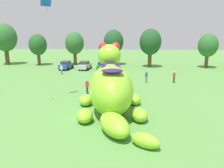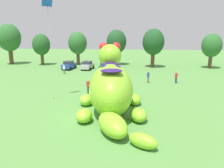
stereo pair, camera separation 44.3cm
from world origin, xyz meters
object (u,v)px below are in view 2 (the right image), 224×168
car_silver (88,65)px  tethered_flying_kite (47,1)px  spectator_near_inflatable (88,87)px  spectator_wandering (176,77)px  giant_inflatable_creature (111,88)px  spectator_mid_field (64,69)px  car_blue (69,65)px  spectator_by_cars (119,78)px  spectator_far_side (148,77)px  car_green (105,66)px

car_silver → tethered_flying_kite: bearing=-88.3°
car_silver → spectator_near_inflatable: car_silver is taller
spectator_wandering → tethered_flying_kite: 20.06m
giant_inflatable_creature → spectator_mid_field: size_ratio=6.87×
car_blue → spectator_wandering: (19.32, -10.47, -0.01)m
spectator_mid_field → spectator_by_cars: same height
tethered_flying_kite → giant_inflatable_creature: bearing=-26.6°
tethered_flying_kite → spectator_far_side: bearing=40.5°
car_silver → spectator_near_inflatable: (3.95, -17.46, -0.01)m
car_green → spectator_by_cars: bearing=-72.6°
spectator_wandering → spectator_near_inflatable: bearing=-149.3°
car_blue → spectator_near_inflatable: bearing=-65.9°
spectator_far_side → giant_inflatable_creature: bearing=-107.7°
spectator_wandering → tethered_flying_kite: (-14.91, -9.54, 9.44)m
spectator_by_cars → tethered_flying_kite: bearing=-129.1°
spectator_near_inflatable → car_silver: bearing=102.7°
car_green → tethered_flying_kite: size_ratio=0.38×
car_green → spectator_wandering: size_ratio=2.47×
giant_inflatable_creature → tethered_flying_kite: 11.05m
spectator_far_side → tethered_flying_kite: (-10.86, -9.28, 9.44)m
spectator_by_cars → tethered_flying_kite: (-6.66, -8.21, 9.44)m
giant_inflatable_creature → spectator_by_cars: size_ratio=6.87×
spectator_near_inflatable → spectator_far_side: 10.01m
spectator_near_inflatable → tethered_flying_kite: (-3.35, -2.66, 9.44)m
car_green → spectator_mid_field: 8.34m
car_blue → spectator_wandering: size_ratio=2.48×
spectator_near_inflatable → spectator_by_cars: (3.32, 5.55, 0.00)m
spectator_mid_field → spectator_far_side: bearing=-20.6°
car_green → tethered_flying_kite: tethered_flying_kite is taller
spectator_near_inflatable → spectator_wandering: 13.45m
car_silver → car_green: same height
tethered_flying_kite → spectator_near_inflatable: bearing=38.5°
giant_inflatable_creature → car_blue: 26.00m
car_green → spectator_mid_field: size_ratio=2.47×
giant_inflatable_creature → car_silver: giant_inflatable_creature is taller
giant_inflatable_creature → tethered_flying_kite: size_ratio=1.05×
spectator_near_inflatable → spectator_mid_field: bearing=120.2°
car_green → spectator_wandering: car_green is taller
spectator_by_cars → car_green: bearing=107.4°
spectator_mid_field → tethered_flying_kite: (3.69, -14.74, 9.44)m
car_blue → spectator_far_side: bearing=-35.1°
car_silver → spectator_near_inflatable: 17.90m
spectator_by_cars → car_silver: bearing=121.4°
car_silver → spectator_far_side: size_ratio=2.47×
car_blue → spectator_far_side: car_blue is taller
spectator_far_side → spectator_near_inflatable: bearing=-138.6°
giant_inflatable_creature → spectator_by_cars: giant_inflatable_creature is taller
spectator_mid_field → car_green: bearing=35.7°
car_blue → spectator_mid_field: size_ratio=2.48×
spectator_near_inflatable → car_blue: bearing=114.1°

